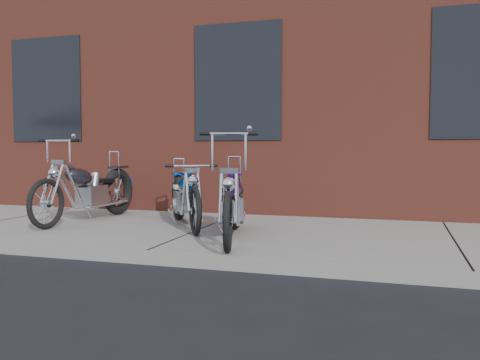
% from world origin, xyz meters
% --- Properties ---
extents(ground, '(120.00, 120.00, 0.00)m').
position_xyz_m(ground, '(0.00, 0.00, 0.00)').
color(ground, black).
rests_on(ground, ground).
extents(sidewalk, '(22.00, 3.00, 0.15)m').
position_xyz_m(sidewalk, '(0.00, 1.50, 0.07)').
color(sidewalk, gray).
rests_on(sidewalk, ground).
extents(building_brick, '(22.00, 10.00, 8.00)m').
position_xyz_m(building_brick, '(0.00, 8.00, 4.00)').
color(building_brick, brown).
rests_on(building_brick, ground).
extents(chopper_purple, '(0.73, 2.06, 1.18)m').
position_xyz_m(chopper_purple, '(0.61, 0.88, 0.53)').
color(chopper_purple, black).
rests_on(chopper_purple, sidewalk).
extents(chopper_blue, '(1.15, 1.76, 0.88)m').
position_xyz_m(chopper_blue, '(-0.28, 1.61, 0.51)').
color(chopper_blue, black).
rests_on(chopper_blue, sidewalk).
extents(chopper_third, '(0.55, 2.25, 1.14)m').
position_xyz_m(chopper_third, '(-1.79, 1.67, 0.56)').
color(chopper_third, black).
rests_on(chopper_third, sidewalk).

